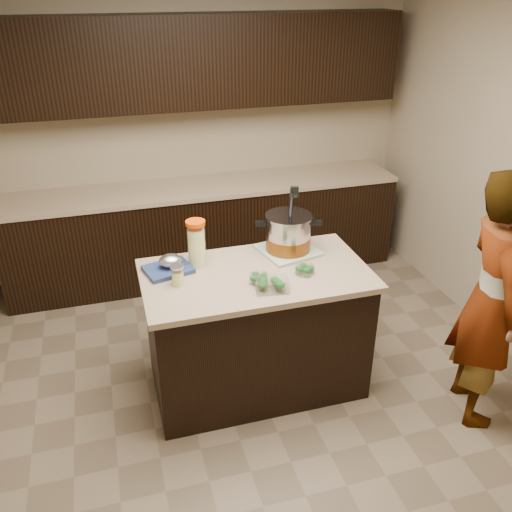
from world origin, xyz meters
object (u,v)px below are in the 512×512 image
(person, at_px, (492,301))
(island, at_px, (256,330))
(stock_pot, at_px, (288,235))
(lemonade_pitcher, at_px, (197,245))

(person, bearing_deg, island, 81.61)
(island, distance_m, stock_pot, 0.68)
(island, height_order, stock_pot, stock_pot)
(island, bearing_deg, stock_pot, 37.36)
(lemonade_pitcher, bearing_deg, island, -32.31)
(island, xyz_separation_m, person, (1.31, -0.63, 0.38))
(island, relative_size, lemonade_pitcher, 4.75)
(person, bearing_deg, stock_pot, 67.20)
(island, height_order, person, person)
(lemonade_pitcher, bearing_deg, stock_pot, 0.94)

